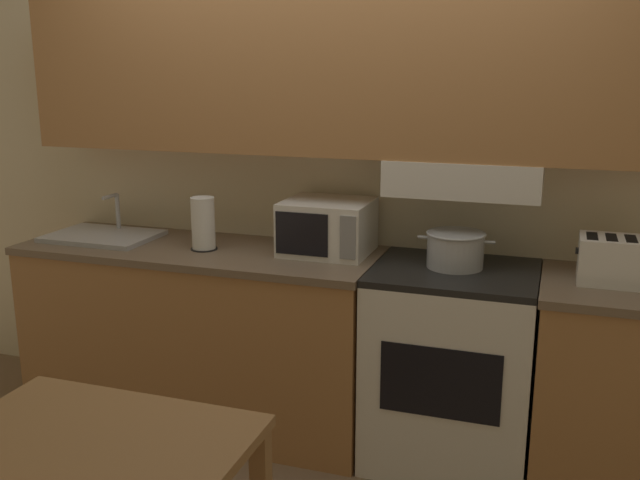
{
  "coord_description": "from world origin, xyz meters",
  "views": [
    {
      "loc": [
        1.0,
        -3.37,
        1.8
      ],
      "look_at": [
        0.05,
        -0.57,
        1.07
      ],
      "focal_mm": 40.0,
      "sensor_mm": 36.0,
      "label": 1
    }
  ],
  "objects_px": {
    "microwave": "(327,227)",
    "toaster": "(619,260)",
    "stove_range": "(450,365)",
    "sink_basin": "(103,235)",
    "paper_towel_roll": "(203,224)",
    "cooking_pot": "(455,249)"
  },
  "relations": [
    {
      "from": "stove_range",
      "to": "microwave",
      "type": "distance_m",
      "value": 0.86
    },
    {
      "from": "microwave",
      "to": "sink_basin",
      "type": "height_order",
      "value": "microwave"
    },
    {
      "from": "microwave",
      "to": "toaster",
      "type": "bearing_deg",
      "value": -3.78
    },
    {
      "from": "cooking_pot",
      "to": "stove_range",
      "type": "bearing_deg",
      "value": -78.37
    },
    {
      "from": "cooking_pot",
      "to": "sink_basin",
      "type": "distance_m",
      "value": 1.82
    },
    {
      "from": "paper_towel_roll",
      "to": "stove_range",
      "type": "bearing_deg",
      "value": 1.86
    },
    {
      "from": "stove_range",
      "to": "microwave",
      "type": "relative_size",
      "value": 2.25
    },
    {
      "from": "microwave",
      "to": "sink_basin",
      "type": "xyz_separation_m",
      "value": [
        -1.2,
        -0.1,
        -0.11
      ]
    },
    {
      "from": "microwave",
      "to": "paper_towel_roll",
      "type": "distance_m",
      "value": 0.61
    },
    {
      "from": "cooking_pot",
      "to": "toaster",
      "type": "relative_size",
      "value": 1.03
    },
    {
      "from": "cooking_pot",
      "to": "toaster",
      "type": "xyz_separation_m",
      "value": [
        0.67,
        -0.03,
        0.01
      ]
    },
    {
      "from": "stove_range",
      "to": "microwave",
      "type": "bearing_deg",
      "value": 171.5
    },
    {
      "from": "stove_range",
      "to": "cooking_pot",
      "type": "relative_size",
      "value": 2.69
    },
    {
      "from": "paper_towel_roll",
      "to": "sink_basin",
      "type": "bearing_deg",
      "value": 176.79
    },
    {
      "from": "stove_range",
      "to": "toaster",
      "type": "distance_m",
      "value": 0.87
    },
    {
      "from": "stove_range",
      "to": "paper_towel_roll",
      "type": "xyz_separation_m",
      "value": [
        -1.22,
        -0.04,
        0.59
      ]
    },
    {
      "from": "cooking_pot",
      "to": "paper_towel_roll",
      "type": "bearing_deg",
      "value": -176.48
    },
    {
      "from": "stove_range",
      "to": "toaster",
      "type": "height_order",
      "value": "toaster"
    },
    {
      "from": "microwave",
      "to": "sink_basin",
      "type": "distance_m",
      "value": 1.21
    },
    {
      "from": "stove_range",
      "to": "sink_basin",
      "type": "bearing_deg",
      "value": -179.83
    },
    {
      "from": "cooking_pot",
      "to": "microwave",
      "type": "bearing_deg",
      "value": 174.6
    },
    {
      "from": "stove_range",
      "to": "toaster",
      "type": "bearing_deg",
      "value": 0.71
    }
  ]
}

